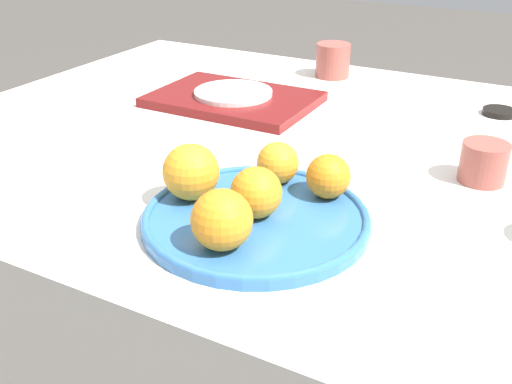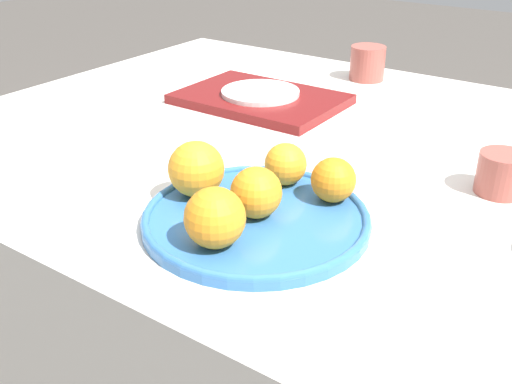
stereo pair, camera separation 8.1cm
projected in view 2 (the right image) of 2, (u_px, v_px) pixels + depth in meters
table at (290, 301)px, 1.30m from camera, size 1.35×1.09×0.76m
fruit_platter at (256, 218)px, 0.83m from camera, size 0.32×0.32×0.02m
orange_0 at (333, 180)px, 0.86m from camera, size 0.07×0.07×0.07m
orange_1 at (286, 164)px, 0.91m from camera, size 0.06×0.06×0.06m
orange_2 at (196, 169)px, 0.87m from camera, size 0.08×0.08×0.08m
orange_3 at (256, 192)px, 0.81m from camera, size 0.07×0.07×0.07m
orange_4 at (215, 218)px, 0.74m from camera, size 0.08×0.08×0.08m
serving_tray at (260, 99)px, 1.30m from camera, size 0.34×0.24×0.02m
side_plate at (260, 92)px, 1.29m from camera, size 0.17×0.17×0.01m
cup_0 at (502, 174)px, 0.91m from camera, size 0.07×0.07×0.06m
cup_1 at (367, 63)px, 1.45m from camera, size 0.08×0.08×0.08m
napkin at (106, 93)px, 1.36m from camera, size 0.13×0.10×0.01m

